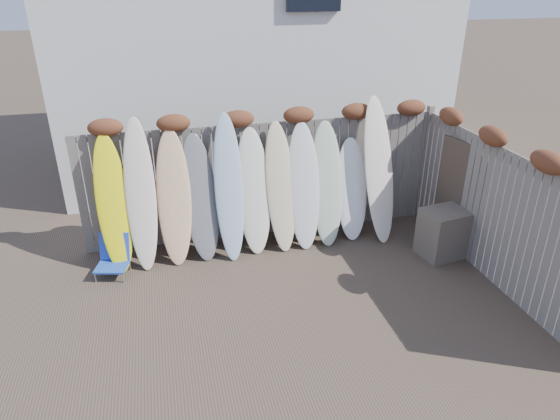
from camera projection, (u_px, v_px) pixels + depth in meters
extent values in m
plane|color=#493A2D|center=(301.00, 313.00, 6.80)|extent=(80.00, 80.00, 0.00)
cube|color=slate|center=(263.00, 180.00, 8.46)|extent=(6.00, 0.10, 2.00)
cube|color=slate|center=(424.00, 163.00, 9.09)|extent=(0.10, 0.10, 2.10)
ellipsoid|color=brown|center=(105.00, 128.00, 7.43)|extent=(0.52, 0.28, 0.28)
ellipsoid|color=brown|center=(173.00, 123.00, 7.65)|extent=(0.52, 0.28, 0.28)
ellipsoid|color=brown|center=(238.00, 119.00, 7.87)|extent=(0.52, 0.28, 0.28)
ellipsoid|color=brown|center=(299.00, 115.00, 8.08)|extent=(0.52, 0.28, 0.28)
ellipsoid|color=brown|center=(357.00, 111.00, 8.30)|extent=(0.52, 0.28, 0.28)
ellipsoid|color=brown|center=(411.00, 108.00, 8.51)|extent=(0.52, 0.28, 0.28)
cube|color=slate|center=(498.00, 218.00, 7.19)|extent=(0.10, 4.40, 2.00)
ellipsoid|color=brown|center=(548.00, 162.00, 6.09)|extent=(0.28, 0.56, 0.28)
ellipsoid|color=brown|center=(493.00, 136.00, 7.05)|extent=(0.28, 0.56, 0.28)
ellipsoid|color=brown|center=(451.00, 116.00, 8.01)|extent=(0.28, 0.56, 0.28)
cube|color=silver|center=(245.00, 30.00, 11.30)|extent=(8.00, 5.00, 6.00)
cube|color=#234CB0|center=(112.00, 266.00, 7.55)|extent=(0.54, 0.50, 0.03)
cube|color=blue|center=(114.00, 246.00, 7.64)|extent=(0.48, 0.25, 0.42)
cylinder|color=#A1A1A8|center=(95.00, 277.00, 7.43)|extent=(0.03, 0.03, 0.17)
cylinder|color=#B1B2B9|center=(103.00, 265.00, 7.74)|extent=(0.03, 0.03, 0.17)
cylinder|color=silver|center=(123.00, 278.00, 7.43)|extent=(0.03, 0.03, 0.17)
cylinder|color=#B1B0B8|center=(130.00, 265.00, 7.74)|extent=(0.03, 0.03, 0.17)
cube|color=#50423C|center=(443.00, 233.00, 8.03)|extent=(0.76, 0.67, 0.79)
cube|color=brown|center=(465.00, 199.00, 7.99)|extent=(0.33, 1.19, 1.81)
ellipsoid|color=yellow|center=(113.00, 204.00, 7.53)|extent=(0.55, 0.77, 2.06)
ellipsoid|color=beige|center=(141.00, 195.00, 7.58)|extent=(0.50, 0.82, 2.27)
ellipsoid|color=#D99E83|center=(174.00, 198.00, 7.73)|extent=(0.60, 0.78, 2.06)
ellipsoid|color=#5D5E63|center=(200.00, 198.00, 7.85)|extent=(0.61, 0.75, 1.96)
ellipsoid|color=#A2BED3|center=(229.00, 188.00, 7.84)|extent=(0.50, 0.82, 2.26)
ellipsoid|color=silver|center=(254.00, 191.00, 8.05)|extent=(0.57, 0.73, 1.99)
ellipsoid|color=beige|center=(281.00, 187.00, 8.11)|extent=(0.50, 0.74, 2.06)
ellipsoid|color=silver|center=(304.00, 186.00, 8.19)|extent=(0.59, 0.76, 2.03)
ellipsoid|color=beige|center=(327.00, 184.00, 8.29)|extent=(0.60, 0.76, 2.02)
ellipsoid|color=white|center=(352.00, 189.00, 8.50)|extent=(0.60, 0.66, 1.70)
ellipsoid|color=#EFDDC8|center=(379.00, 171.00, 8.34)|extent=(0.59, 0.88, 2.38)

